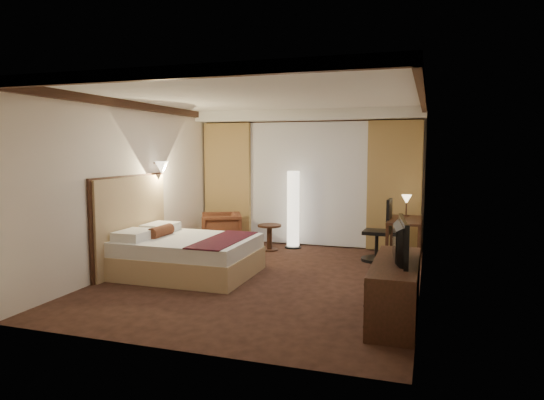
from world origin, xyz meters
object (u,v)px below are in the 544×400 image
(office_chair, at_px, (377,230))
(television, at_px, (394,237))
(armchair, at_px, (221,229))
(floor_lamp, at_px, (293,209))
(dresser, at_px, (395,290))
(bed, at_px, (188,256))
(side_table, at_px, (270,237))
(desk, at_px, (404,241))

(office_chair, bearing_deg, television, -77.42)
(armchair, distance_m, television, 4.64)
(floor_lamp, relative_size, television, 1.58)
(floor_lamp, relative_size, office_chair, 1.39)
(office_chair, distance_m, dresser, 2.91)
(bed, xyz_separation_m, office_chair, (2.68, 1.84, 0.26))
(side_table, distance_m, office_chair, 2.09)
(bed, height_order, dresser, dresser)
(side_table, height_order, office_chair, office_chair)
(armchair, height_order, side_table, armchair)
(desk, bearing_deg, armchair, 178.59)
(armchair, bearing_deg, bed, -15.78)
(armchair, height_order, dresser, armchair)
(armchair, relative_size, office_chair, 0.70)
(floor_lamp, xyz_separation_m, office_chair, (1.68, -0.63, -0.22))
(bed, relative_size, armchair, 2.58)
(armchair, relative_size, dresser, 0.45)
(side_table, bearing_deg, bed, -106.80)
(armchair, height_order, television, television)
(bed, height_order, side_table, bed)
(bed, bearing_deg, side_table, 73.20)
(side_table, bearing_deg, desk, -4.58)
(bed, xyz_separation_m, television, (3.16, -1.02, 0.66))
(dresser, bearing_deg, desk, 90.98)
(floor_lamp, bearing_deg, dresser, -57.80)
(dresser, relative_size, television, 1.78)
(office_chair, bearing_deg, side_table, 176.04)
(armchair, xyz_separation_m, desk, (3.47, -0.09, -0.01))
(desk, bearing_deg, office_chair, -173.81)
(bed, bearing_deg, dresser, -17.68)
(floor_lamp, height_order, desk, floor_lamp)
(armchair, relative_size, television, 0.80)
(armchair, distance_m, desk, 3.47)
(side_table, bearing_deg, floor_lamp, 45.99)
(floor_lamp, xyz_separation_m, desk, (2.15, -0.58, -0.39))
(television, bearing_deg, armchair, 42.14)
(bed, xyz_separation_m, dresser, (3.19, -1.02, 0.04))
(armchair, xyz_separation_m, office_chair, (3.01, -0.14, 0.16))
(armchair, height_order, floor_lamp, floor_lamp)
(armchair, relative_size, floor_lamp, 0.51)
(armchair, relative_size, desk, 0.70)
(desk, height_order, office_chair, office_chair)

